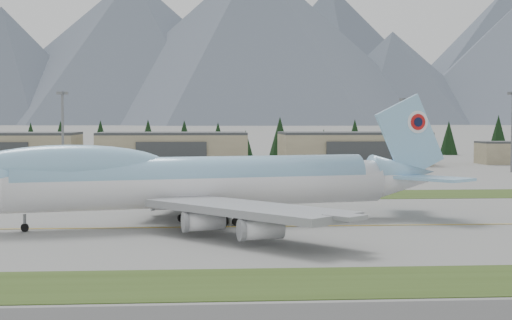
{
  "coord_description": "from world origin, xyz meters",
  "views": [
    {
      "loc": [
        -6.29,
        -109.07,
        15.13
      ],
      "look_at": [
        3.56,
        26.65,
        8.0
      ],
      "focal_mm": 55.0,
      "sensor_mm": 36.0,
      "label": 1
    }
  ],
  "objects": [
    {
      "name": "boeing_747_freighter",
      "position": [
        -6.67,
        3.02,
        6.29
      ],
      "size": [
        72.61,
        60.89,
        19.06
      ],
      "rotation": [
        0.0,
        0.0,
        0.23
      ],
      "color": "white",
      "rests_on": "ground"
    },
    {
      "name": "taxiway_line_main",
      "position": [
        0.0,
        0.0,
        0.0
      ],
      "size": [
        400.0,
        0.4,
        0.02
      ],
      "primitive_type": "cube",
      "color": "gold",
      "rests_on": "ground"
    },
    {
      "name": "hangar_right",
      "position": [
        45.0,
        149.9,
        5.39
      ],
      "size": [
        48.0,
        26.6,
        10.8
      ],
      "color": "gray",
      "rests_on": "ground"
    },
    {
      "name": "hangar_center",
      "position": [
        -15.0,
        149.9,
        5.39
      ],
      "size": [
        48.0,
        26.6,
        10.8
      ],
      "color": "gray",
      "rests_on": "ground"
    },
    {
      "name": "floodlight_masts",
      "position": [
        46.95,
        109.03,
        15.35
      ],
      "size": [
        146.77,
        6.68,
        22.8
      ],
      "color": "slate",
      "rests_on": "ground"
    },
    {
      "name": "service_vehicle_a",
      "position": [
        -24.0,
        114.43,
        0.0
      ],
      "size": [
        1.96,
        3.99,
        1.31
      ],
      "primitive_type": "imported",
      "rotation": [
        0.0,
        0.0,
        0.11
      ],
      "color": "#B9BABC",
      "rests_on": "ground"
    },
    {
      "name": "service_vehicle_c",
      "position": [
        64.92,
        138.87,
        0.0
      ],
      "size": [
        3.3,
        5.01,
        1.35
      ],
      "primitive_type": "imported",
      "rotation": [
        0.0,
        0.0,
        -0.33
      ],
      "color": "#98999C",
      "rests_on": "ground"
    },
    {
      "name": "mountain_ridge_rear",
      "position": [
        189.84,
        2900.0,
        266.83
      ],
      "size": [
        4554.95,
        1069.53,
        534.77
      ],
      "color": "#4B5864",
      "rests_on": "ground"
    },
    {
      "name": "mountain_ridge_front",
      "position": [
        6.62,
        2161.78,
        225.77
      ],
      "size": [
        4229.49,
        1235.46,
        478.41
      ],
      "color": "#4B5864",
      "rests_on": "ground"
    },
    {
      "name": "conifer_belt",
      "position": [
        0.01,
        213.05,
        7.35
      ],
      "size": [
        272.06,
        15.06,
        16.93
      ],
      "color": "black",
      "rests_on": "ground"
    },
    {
      "name": "ground",
      "position": [
        0.0,
        0.0,
        0.0
      ],
      "size": [
        7000.0,
        7000.0,
        0.0
      ],
      "primitive_type": "plane",
      "color": "gray",
      "rests_on": "ground"
    },
    {
      "name": "grass_strip_near",
      "position": [
        0.0,
        -38.0,
        0.0
      ],
      "size": [
        400.0,
        14.0,
        0.08
      ],
      "primitive_type": "cube",
      "color": "#344719",
      "rests_on": "ground"
    },
    {
      "name": "control_shed",
      "position": [
        95.0,
        148.0,
        3.8
      ],
      "size": [
        14.0,
        12.0,
        7.6
      ],
      "color": "gray",
      "rests_on": "ground"
    },
    {
      "name": "hangar_left",
      "position": [
        -70.0,
        149.9,
        5.39
      ],
      "size": [
        48.0,
        26.6,
        10.8
      ],
      "color": "gray",
      "rests_on": "ground"
    },
    {
      "name": "service_vehicle_b",
      "position": [
        6.16,
        131.05,
        0.0
      ],
      "size": [
        3.59,
        1.92,
        1.12
      ],
      "primitive_type": "imported",
      "rotation": [
        0.0,
        0.0,
        1.35
      ],
      "color": "gold",
      "rests_on": "ground"
    },
    {
      "name": "grass_strip_far",
      "position": [
        0.0,
        45.0,
        0.0
      ],
      "size": [
        400.0,
        18.0,
        0.08
      ],
      "primitive_type": "cube",
      "color": "#344719",
      "rests_on": "ground"
    }
  ]
}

